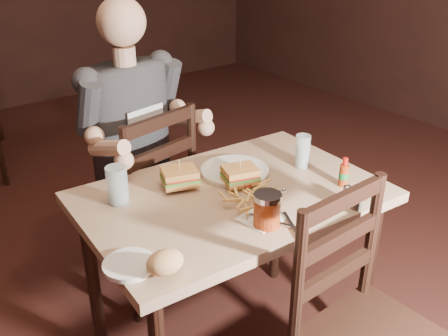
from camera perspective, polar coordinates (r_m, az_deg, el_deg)
room_shell at (r=1.94m, az=-2.28°, el=18.67°), size 7.00×7.00×7.00m
main_table at (r=1.87m, az=0.94°, el=-5.32°), size 1.13×0.79×0.77m
chair_far at (r=2.37m, az=-10.03°, el=-3.86°), size 0.53×0.56×0.97m
diner at (r=2.14m, az=-10.20°, el=6.64°), size 0.59×0.50×0.91m
dinner_plate at (r=1.95m, az=1.25°, el=-0.43°), size 0.28×0.28×0.01m
sandwich_left at (r=1.83m, az=-5.11°, el=-0.37°), size 0.15×0.14×0.11m
sandwich_right at (r=1.84m, az=1.86°, el=-0.18°), size 0.15×0.13×0.10m
fries_pile at (r=1.74m, az=3.40°, el=-3.17°), size 0.27×0.19×0.04m
ketchup_dollop at (r=1.83m, az=2.64°, el=-1.92°), size 0.04×0.04×0.01m
glass_left at (r=1.76m, az=-12.09°, el=-1.92°), size 0.08×0.08×0.14m
glass_right at (r=2.01m, az=8.96°, el=1.92°), size 0.06×0.06×0.13m
hot_sauce at (r=1.89m, az=13.57°, el=-0.44°), size 0.04×0.04×0.11m
salt_shaker at (r=1.80m, az=13.87°, el=-2.91°), size 0.03×0.03×0.06m
pepper_shaker at (r=1.76m, az=14.96°, el=-3.55°), size 0.04×0.04×0.07m
syrup_dispenser at (r=1.61m, az=4.95°, el=-4.80°), size 0.10×0.10×0.12m
napkin at (r=1.67m, az=4.32°, el=-5.77°), size 0.15×0.14×0.00m
knife at (r=1.65m, az=5.93°, el=-6.15°), size 0.09×0.19×0.00m
fork at (r=1.64m, az=7.76°, el=-6.47°), size 0.08×0.15×0.01m
side_plate at (r=1.47m, az=-10.74°, el=-10.93°), size 0.16×0.16×0.01m
bread_roll at (r=1.41m, az=-6.76°, el=-10.65°), size 0.12×0.10×0.06m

